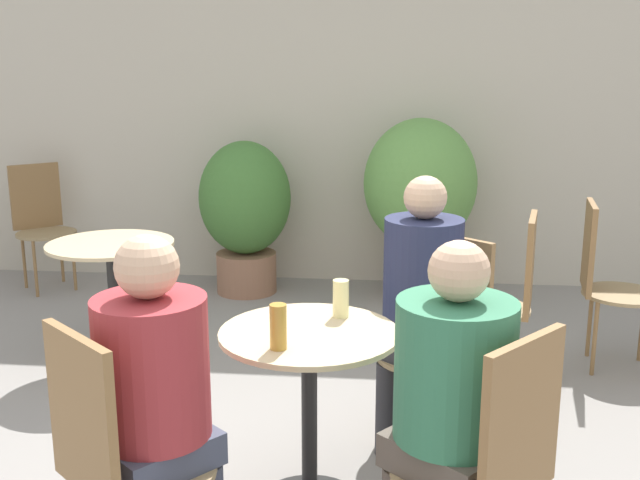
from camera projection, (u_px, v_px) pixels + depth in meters
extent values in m
cube|color=beige|center=(341.00, 88.00, 5.67)|extent=(10.00, 0.06, 3.00)
cylinder|color=black|center=(309.00, 423.00, 2.83)|extent=(0.06, 0.06, 0.69)
cylinder|color=#CCB284|center=(309.00, 334.00, 2.74)|extent=(0.67, 0.67, 0.02)
cylinder|color=black|center=(118.00, 365.00, 4.27)|extent=(0.43, 0.43, 0.01)
cylinder|color=black|center=(114.00, 306.00, 4.18)|extent=(0.06, 0.06, 0.69)
cylinder|color=#CCB284|center=(110.00, 244.00, 4.10)|extent=(0.69, 0.69, 0.02)
cylinder|color=#997F56|center=(147.00, 472.00, 2.34)|extent=(0.44, 0.44, 0.02)
cube|color=olive|center=(82.00, 416.00, 2.15)|extent=(0.30, 0.27, 0.50)
cylinder|color=#997F56|center=(461.00, 476.00, 2.32)|extent=(0.44, 0.44, 0.02)
cube|color=olive|center=(522.00, 422.00, 2.12)|extent=(0.27, 0.30, 0.50)
cylinder|color=#997F56|center=(426.00, 356.00, 3.27)|extent=(0.44, 0.44, 0.02)
cylinder|color=olive|center=(470.00, 404.00, 3.32)|extent=(0.02, 0.02, 0.43)
cylinder|color=olive|center=(420.00, 384.00, 3.52)|extent=(0.02, 0.02, 0.43)
cylinder|color=olive|center=(429.00, 424.00, 3.13)|extent=(0.02, 0.02, 0.43)
cylinder|color=olive|center=(379.00, 402.00, 3.33)|extent=(0.02, 0.02, 0.43)
cube|color=olive|center=(456.00, 290.00, 3.34)|extent=(0.30, 0.27, 0.50)
cylinder|color=#997F56|center=(46.00, 233.00, 5.64)|extent=(0.44, 0.44, 0.02)
cylinder|color=olive|center=(62.00, 255.00, 5.88)|extent=(0.02, 0.02, 0.43)
cylinder|color=olive|center=(24.00, 261.00, 5.72)|extent=(0.02, 0.02, 0.43)
cylinder|color=olive|center=(74.00, 263.00, 5.66)|extent=(0.02, 0.02, 0.43)
cylinder|color=olive|center=(35.00, 269.00, 5.49)|extent=(0.02, 0.02, 0.43)
cube|color=olive|center=(36.00, 196.00, 5.73)|extent=(0.30, 0.27, 0.50)
cylinder|color=#997F56|center=(488.00, 309.00, 3.90)|extent=(0.44, 0.44, 0.02)
cylinder|color=olive|center=(511.00, 362.00, 3.78)|extent=(0.02, 0.02, 0.43)
cylinder|color=olive|center=(515.00, 342.00, 4.04)|extent=(0.02, 0.02, 0.43)
cylinder|color=olive|center=(455.00, 355.00, 3.87)|extent=(0.02, 0.02, 0.43)
cylinder|color=olive|center=(462.00, 337.00, 4.13)|extent=(0.02, 0.02, 0.43)
cube|color=olive|center=(530.00, 264.00, 3.79)|extent=(0.11, 0.37, 0.50)
cylinder|color=#997F56|center=(623.00, 294.00, 4.15)|extent=(0.44, 0.44, 0.02)
cylinder|color=olive|center=(590.00, 322.00, 4.37)|extent=(0.02, 0.02, 0.43)
cylinder|color=olive|center=(595.00, 339.00, 4.10)|extent=(0.02, 0.02, 0.43)
cube|color=olive|center=(589.00, 247.00, 4.14)|extent=(0.09, 0.37, 0.50)
cube|color=#42475B|center=(157.00, 449.00, 2.36)|extent=(0.44, 0.45, 0.11)
cylinder|color=#9E2D33|center=(152.00, 367.00, 2.29)|extent=(0.35, 0.35, 0.45)
sphere|color=#DBAD89|center=(147.00, 267.00, 2.22)|extent=(0.20, 0.20, 0.20)
cube|color=brown|center=(451.00, 452.00, 2.33)|extent=(0.47, 0.46, 0.11)
cylinder|color=#337551|center=(455.00, 370.00, 2.27)|extent=(0.37, 0.37, 0.44)
sphere|color=#DBAD89|center=(459.00, 271.00, 2.20)|extent=(0.18, 0.18, 0.18)
cylinder|color=#2D2D33|center=(387.00, 409.00, 3.27)|extent=(0.10, 0.10, 0.42)
cylinder|color=#2D2D33|center=(413.00, 421.00, 3.16)|extent=(0.10, 0.10, 0.42)
cube|color=#2D2D33|center=(420.00, 345.00, 3.23)|extent=(0.42, 0.42, 0.10)
cylinder|color=#232847|center=(423.00, 278.00, 3.16)|extent=(0.33, 0.33, 0.51)
sphere|color=#DBAD89|center=(425.00, 197.00, 3.08)|extent=(0.18, 0.18, 0.18)
cylinder|color=#B28433|center=(278.00, 327.00, 2.55)|extent=(0.06, 0.06, 0.16)
cylinder|color=beige|center=(341.00, 299.00, 2.88)|extent=(0.06, 0.06, 0.15)
cylinder|color=#93664C|center=(247.00, 272.00, 5.64)|extent=(0.45, 0.45, 0.30)
ellipsoid|color=#427533|center=(245.00, 198.00, 5.51)|extent=(0.68, 0.68, 0.84)
cylinder|color=#93664C|center=(417.00, 272.00, 5.48)|extent=(0.45, 0.45, 0.39)
ellipsoid|color=#609947|center=(420.00, 183.00, 5.33)|extent=(0.81, 0.81, 0.93)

